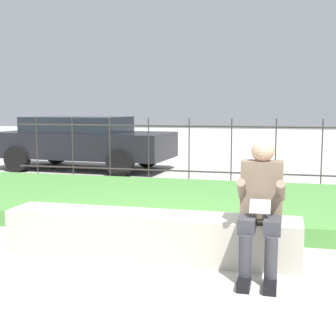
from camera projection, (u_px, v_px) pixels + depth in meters
name	position (u px, v px, depth m)	size (l,w,h in m)	color
ground_plane	(141.00, 255.00, 4.92)	(60.00, 60.00, 0.00)	#B2AFA8
stone_bench	(150.00, 237.00, 4.87)	(3.07, 0.51, 0.45)	#B7B2A3
person_seated_reader	(261.00, 203.00, 4.26)	(0.42, 0.73, 1.25)	black
grass_berm	(186.00, 202.00, 7.14)	(10.47, 3.24, 0.22)	#4C893D
iron_fence	(210.00, 150.00, 9.27)	(8.47, 0.03, 1.34)	#332D28
car_parked_left	(83.00, 141.00, 11.68)	(4.44, 2.19, 1.32)	black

